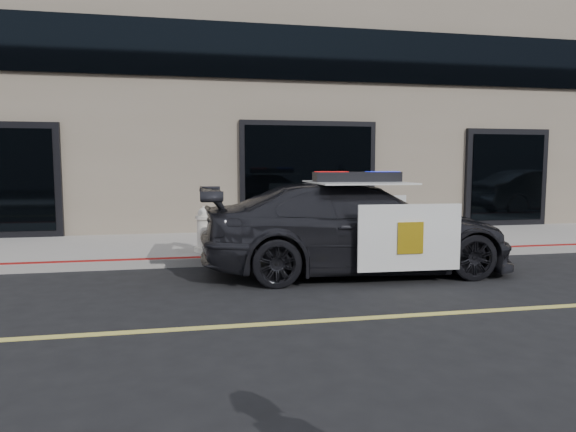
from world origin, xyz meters
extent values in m
plane|color=black|center=(0.00, 0.00, 0.00)|extent=(120.00, 120.00, 0.00)
cube|color=gray|center=(0.00, 5.25, 0.07)|extent=(60.00, 3.50, 0.15)
cube|color=#756856|center=(0.00, 10.50, 6.00)|extent=(60.00, 7.00, 12.00)
imported|color=black|center=(-1.24, 2.52, 0.75)|extent=(2.44, 5.28, 1.49)
cube|color=white|center=(-0.78, 1.44, 0.72)|extent=(1.59, 0.09, 0.99)
cube|color=white|center=(-0.70, 3.57, 0.72)|extent=(1.59, 0.09, 0.99)
cube|color=white|center=(-1.24, 2.52, 1.50)|extent=(1.55, 1.84, 0.02)
cube|color=gold|center=(-0.78, 1.40, 0.72)|extent=(0.40, 0.03, 0.47)
cube|color=black|center=(-1.24, 2.52, 1.59)|extent=(1.44, 0.42, 0.17)
cube|color=red|center=(-1.67, 2.53, 1.60)|extent=(0.51, 0.34, 0.16)
cube|color=#0C19CC|center=(-0.80, 2.51, 1.60)|extent=(0.51, 0.34, 0.16)
cylinder|color=silver|center=(-3.68, 4.19, 0.19)|extent=(0.39, 0.39, 0.09)
cylinder|color=silver|center=(-3.68, 4.19, 0.51)|extent=(0.28, 0.28, 0.54)
cylinder|color=silver|center=(-3.68, 4.19, 0.80)|extent=(0.34, 0.34, 0.07)
sphere|color=silver|center=(-3.68, 4.19, 0.87)|extent=(0.25, 0.25, 0.25)
cylinder|color=silver|center=(-3.68, 4.19, 0.98)|extent=(0.08, 0.08, 0.08)
cylinder|color=silver|center=(-3.68, 4.37, 0.58)|extent=(0.14, 0.13, 0.14)
cylinder|color=silver|center=(-3.68, 4.00, 0.58)|extent=(0.14, 0.13, 0.14)
cylinder|color=silver|center=(-3.68, 3.97, 0.51)|extent=(0.18, 0.15, 0.18)
camera|label=1|loc=(-3.99, -5.57, 1.79)|focal=32.00mm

